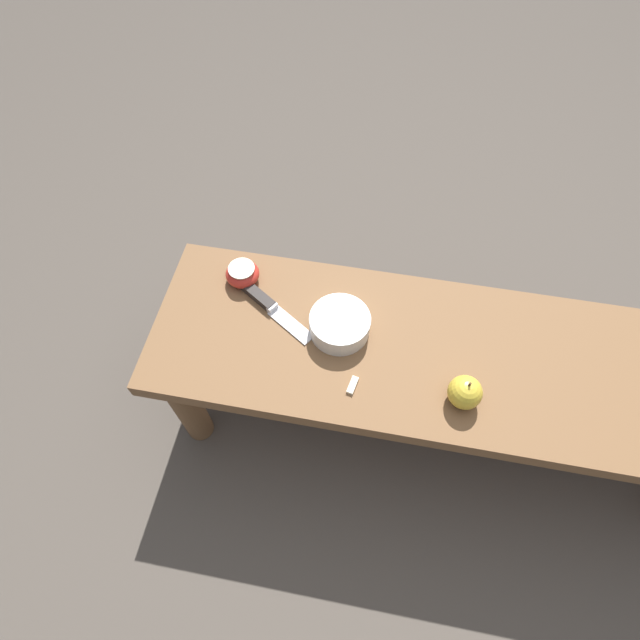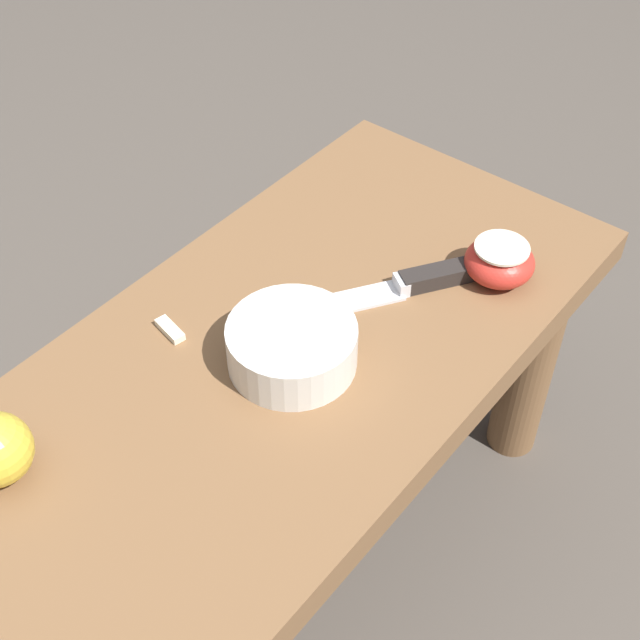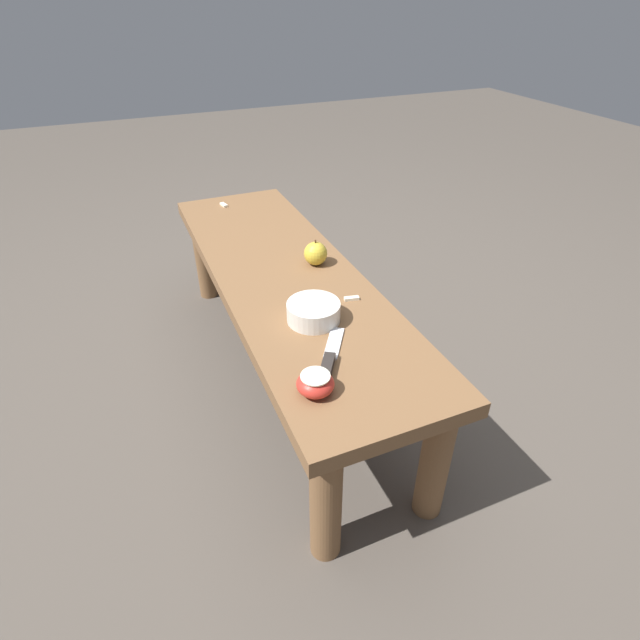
% 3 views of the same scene
% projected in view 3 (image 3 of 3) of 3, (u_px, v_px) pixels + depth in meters
% --- Properties ---
extents(ground_plane, '(8.00, 8.00, 0.00)m').
position_uv_depth(ground_plane, '(290.00, 374.00, 1.65)').
color(ground_plane, '#4C443D').
extents(wooden_bench, '(1.33, 0.39, 0.38)m').
position_uv_depth(wooden_bench, '(287.00, 292.00, 1.47)').
color(wooden_bench, brown).
rests_on(wooden_bench, ground_plane).
extents(knife, '(0.20, 0.14, 0.02)m').
position_uv_depth(knife, '(328.00, 363.00, 1.08)').
color(knife, silver).
rests_on(knife, wooden_bench).
extents(apple_whole, '(0.07, 0.07, 0.08)m').
position_uv_depth(apple_whole, '(316.00, 253.00, 1.45)').
color(apple_whole, gold).
rests_on(apple_whole, wooden_bench).
extents(apple_cut, '(0.08, 0.08, 0.04)m').
position_uv_depth(apple_cut, '(315.00, 384.00, 1.00)').
color(apple_cut, red).
rests_on(apple_cut, wooden_bench).
extents(apple_slice_near_knife, '(0.02, 0.04, 0.01)m').
position_uv_depth(apple_slice_near_knife, '(352.00, 298.00, 1.31)').
color(apple_slice_near_knife, silver).
rests_on(apple_slice_near_knife, wooden_bench).
extents(apple_slice_center, '(0.04, 0.02, 0.01)m').
position_uv_depth(apple_slice_center, '(224.00, 205.00, 1.85)').
color(apple_slice_center, silver).
rests_on(apple_slice_center, wooden_bench).
extents(bowl, '(0.13, 0.13, 0.05)m').
position_uv_depth(bowl, '(314.00, 312.00, 1.22)').
color(bowl, silver).
rests_on(bowl, wooden_bench).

